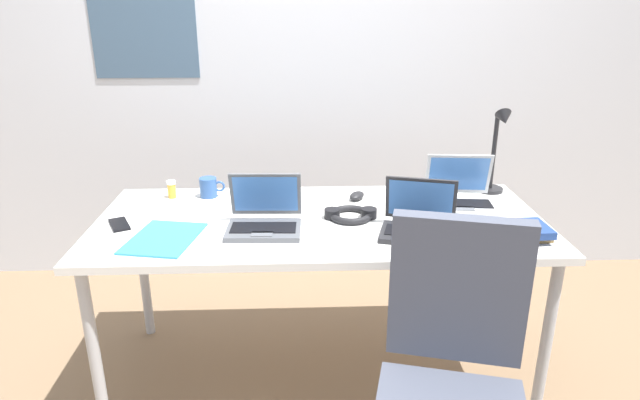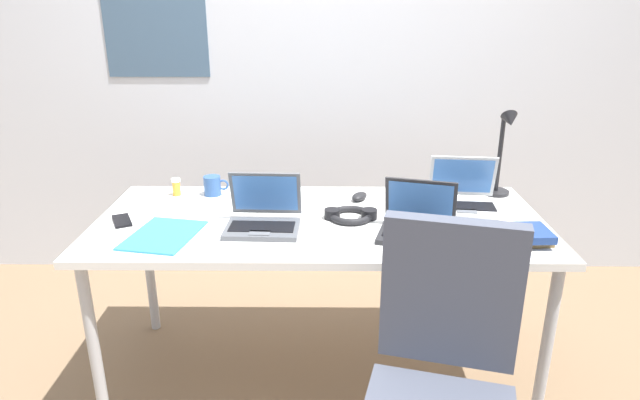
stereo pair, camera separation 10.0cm
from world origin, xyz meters
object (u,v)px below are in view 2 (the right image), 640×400
(headphones, at_px, (351,215))
(pill_bottle, at_px, (176,187))
(laptop_near_lamp, at_px, (464,198))
(cell_phone, at_px, (122,221))
(laptop_front_left, at_px, (263,218))
(laptop_far_corner, at_px, (417,225))
(computer_mouse, at_px, (359,196))
(coffee_mug, at_px, (213,186))
(book_stack, at_px, (527,235))
(paper_folder_near_lamp, at_px, (163,235))
(desk_lamp, at_px, (502,154))

(headphones, distance_m, pill_bottle, 0.82)
(laptop_near_lamp, xyz_separation_m, cell_phone, (-1.40, -0.17, -0.04))
(laptop_front_left, distance_m, laptop_far_corner, 0.59)
(laptop_near_lamp, bearing_deg, laptop_far_corner, -129.57)
(cell_phone, xyz_separation_m, pill_bottle, (0.14, 0.32, 0.04))
(computer_mouse, bearing_deg, cell_phone, -133.66)
(laptop_near_lamp, relative_size, computer_mouse, 3.18)
(coffee_mug, bearing_deg, headphones, -24.72)
(cell_phone, bearing_deg, laptop_near_lamp, -19.18)
(cell_phone, xyz_separation_m, book_stack, (1.55, -0.18, 0.02))
(headphones, bearing_deg, paper_folder_near_lamp, -165.68)
(book_stack, relative_size, coffee_mug, 1.49)
(laptop_front_left, bearing_deg, laptop_far_corner, -6.61)
(computer_mouse, distance_m, pill_bottle, 0.83)
(laptop_front_left, height_order, laptop_far_corner, laptop_front_left)
(laptop_front_left, bearing_deg, cell_phone, 174.41)
(laptop_near_lamp, bearing_deg, book_stack, -67.67)
(computer_mouse, relative_size, pill_bottle, 1.22)
(paper_folder_near_lamp, bearing_deg, cell_phone, 145.85)
(computer_mouse, xyz_separation_m, book_stack, (0.58, -0.44, 0.01))
(headphones, relative_size, book_stack, 1.27)
(laptop_far_corner, relative_size, headphones, 1.51)
(headphones, bearing_deg, computer_mouse, 77.50)
(desk_lamp, distance_m, laptop_far_corner, 0.64)
(laptop_far_corner, bearing_deg, computer_mouse, 116.53)
(laptop_front_left, relative_size, laptop_far_corner, 0.89)
(cell_phone, height_order, headphones, headphones)
(laptop_far_corner, distance_m, pill_bottle, 1.11)
(laptop_near_lamp, height_order, computer_mouse, laptop_near_lamp)
(computer_mouse, distance_m, coffee_mug, 0.66)
(laptop_near_lamp, distance_m, coffee_mug, 1.11)
(desk_lamp, distance_m, computer_mouse, 0.66)
(coffee_mug, bearing_deg, desk_lamp, -0.30)
(headphones, distance_m, paper_folder_near_lamp, 0.73)
(laptop_far_corner, bearing_deg, coffee_mug, 152.25)
(desk_lamp, distance_m, pill_bottle, 1.46)
(paper_folder_near_lamp, bearing_deg, pill_bottle, 98.04)
(desk_lamp, height_order, cell_phone, desk_lamp)
(computer_mouse, height_order, cell_phone, computer_mouse)
(laptop_front_left, xyz_separation_m, coffee_mug, (-0.27, 0.38, 0.00))
(pill_bottle, xyz_separation_m, book_stack, (1.41, -0.50, -0.01))
(laptop_near_lamp, xyz_separation_m, computer_mouse, (-0.44, 0.09, -0.03))
(book_stack, bearing_deg, laptop_far_corner, 171.35)
(paper_folder_near_lamp, bearing_deg, headphones, 14.32)
(laptop_near_lamp, xyz_separation_m, coffee_mug, (-1.10, 0.15, 0.00))
(desk_lamp, height_order, book_stack, desk_lamp)
(laptop_front_left, xyz_separation_m, cell_phone, (-0.57, 0.06, -0.04))
(desk_lamp, xyz_separation_m, laptop_near_lamp, (-0.19, -0.14, -0.15))
(laptop_near_lamp, distance_m, headphones, 0.50)
(pill_bottle, bearing_deg, book_stack, -19.59)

